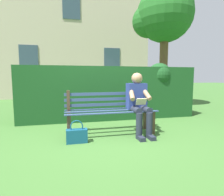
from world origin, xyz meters
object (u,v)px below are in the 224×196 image
Objects in this scene: park_bench at (110,110)px; person_seated at (139,101)px; handbag at (77,135)px; tree at (162,17)px.

park_bench is 1.47× the size of person_seated.
person_seated reaches higher than park_bench.
handbag is at bearing 32.95° from park_bench.
tree is at bearing -131.65° from park_bench.
person_seated is 1.34m from handbag.
handbag is (0.68, 0.44, -0.32)m from park_bench.
park_bench is at bearing -147.05° from handbag.
park_bench is 0.60m from person_seated.
tree is at bearing -134.16° from handbag.
person_seated is 0.27× the size of tree.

